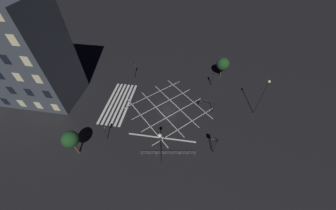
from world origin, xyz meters
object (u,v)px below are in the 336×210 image
(traffic_light_ne_main, at_px, (216,143))
(traffic_light_median_north, at_px, (207,103))
(traffic_light_se_cross, at_px, (104,130))
(street_tree_near, at_px, (70,139))
(traffic_light_ne_cross, at_px, (214,142))
(traffic_light_nw_main, at_px, (213,78))
(traffic_light_sw_cross, at_px, (134,67))
(street_tree_far, at_px, (223,64))
(street_lamp_west, at_px, (264,92))
(traffic_light_nw_cross, at_px, (212,77))
(street_lamp_east, at_px, (160,143))

(traffic_light_ne_main, bearing_deg, traffic_light_median_north, 9.29)
(traffic_light_se_cross, xyz_separation_m, street_tree_near, (3.52, -3.94, 1.39))
(traffic_light_se_cross, xyz_separation_m, traffic_light_ne_main, (-0.22, 19.48, 0.13))
(traffic_light_ne_cross, bearing_deg, traffic_light_nw_main, -90.38)
(traffic_light_ne_main, bearing_deg, traffic_light_sw_cross, 46.04)
(traffic_light_nw_main, xyz_separation_m, street_tree_far, (-4.09, 2.34, 1.36))
(traffic_light_ne_main, relative_size, street_tree_far, 0.79)
(traffic_light_ne_cross, height_order, street_tree_near, street_tree_near)
(traffic_light_sw_cross, distance_m, street_lamp_west, 29.29)
(traffic_light_ne_main, height_order, traffic_light_nw_cross, traffic_light_ne_main)
(traffic_light_ne_main, relative_size, traffic_light_ne_cross, 1.05)
(street_tree_near, bearing_deg, traffic_light_median_north, 121.37)
(traffic_light_median_north, height_order, street_tree_far, street_tree_far)
(traffic_light_median_north, relative_size, street_lamp_east, 0.40)
(street_tree_near, height_order, street_tree_far, street_tree_near)
(street_lamp_east, bearing_deg, traffic_light_median_north, 151.56)
(traffic_light_sw_cross, distance_m, street_tree_far, 21.80)
(traffic_light_nw_main, xyz_separation_m, traffic_light_nw_cross, (-0.22, -0.05, 0.18))
(traffic_light_nw_cross, bearing_deg, traffic_light_nw_main, 102.04)
(street_lamp_west, bearing_deg, traffic_light_nw_cross, -131.98)
(traffic_light_se_cross, bearing_deg, street_tree_near, -138.24)
(traffic_light_se_cross, xyz_separation_m, traffic_light_nw_main, (-18.59, 19.21, -0.47))
(street_lamp_west, bearing_deg, traffic_light_nw_main, -131.33)
(traffic_light_ne_main, xyz_separation_m, traffic_light_nw_cross, (-18.59, -0.32, -0.43))
(traffic_light_se_cross, height_order, traffic_light_median_north, traffic_light_se_cross)
(traffic_light_sw_cross, height_order, street_lamp_west, street_lamp_west)
(traffic_light_sw_cross, height_order, street_lamp_east, street_lamp_east)
(traffic_light_sw_cross, bearing_deg, traffic_light_nw_cross, -0.36)
(traffic_light_se_cross, height_order, traffic_light_sw_cross, traffic_light_sw_cross)
(traffic_light_sw_cross, height_order, street_tree_far, street_tree_far)
(traffic_light_se_cross, distance_m, street_lamp_east, 11.87)
(traffic_light_ne_main, relative_size, traffic_light_median_north, 1.23)
(traffic_light_median_north, distance_m, street_tree_far, 13.43)
(traffic_light_se_cross, distance_m, traffic_light_nw_main, 26.74)
(traffic_light_nw_main, distance_m, traffic_light_nw_cross, 0.29)
(traffic_light_median_north, bearing_deg, street_tree_far, -105.79)
(traffic_light_nw_cross, xyz_separation_m, street_tree_far, (-3.86, 2.39, 1.19))
(street_tree_far, bearing_deg, traffic_light_nw_main, -29.83)
(traffic_light_ne_main, bearing_deg, street_lamp_east, 112.37)
(street_lamp_east, xyz_separation_m, street_tree_near, (0.16, -14.72, -2.27))
(traffic_light_ne_main, height_order, traffic_light_nw_main, traffic_light_ne_main)
(traffic_light_ne_cross, height_order, street_lamp_east, street_lamp_east)
(traffic_light_ne_main, relative_size, traffic_light_nw_main, 1.26)
(street_lamp_east, distance_m, street_tree_near, 14.90)
(traffic_light_ne_cross, bearing_deg, street_tree_far, -96.33)
(traffic_light_sw_cross, relative_size, street_tree_near, 0.80)
(traffic_light_median_north, height_order, traffic_light_ne_cross, traffic_light_ne_cross)
(street_lamp_east, height_order, street_lamp_west, street_lamp_west)
(traffic_light_median_north, relative_size, traffic_light_nw_main, 1.02)
(street_lamp_west, bearing_deg, traffic_light_ne_cross, -40.97)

